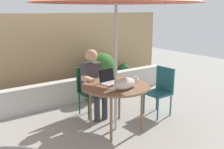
% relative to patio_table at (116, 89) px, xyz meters
% --- Properties ---
extents(ground_plane, '(14.00, 14.00, 0.00)m').
position_rel_patio_table_xyz_m(ground_plane, '(0.00, 0.00, -0.68)').
color(ground_plane, gray).
extents(fence_back, '(5.55, 0.08, 1.81)m').
position_rel_patio_table_xyz_m(fence_back, '(0.00, 2.13, 0.22)').
color(fence_back, tan).
rests_on(fence_back, ground).
extents(planter_wall_low, '(5.00, 0.20, 0.48)m').
position_rel_patio_table_xyz_m(planter_wall_low, '(0.00, 1.55, -0.44)').
color(planter_wall_low, beige).
rests_on(planter_wall_low, ground).
extents(patio_table, '(1.06, 1.06, 0.74)m').
position_rel_patio_table_xyz_m(patio_table, '(0.00, 0.00, 0.00)').
color(patio_table, brown).
rests_on(patio_table, ground).
extents(chair_occupied, '(0.40, 0.40, 0.87)m').
position_rel_patio_table_xyz_m(chair_occupied, '(0.00, 0.82, -0.18)').
color(chair_occupied, '#194C2D').
rests_on(chair_occupied, ground).
extents(chair_empty, '(0.42, 0.42, 0.87)m').
position_rel_patio_table_xyz_m(chair_empty, '(1.06, 0.04, -0.18)').
color(chair_empty, '#1E606B').
rests_on(chair_empty, ground).
extents(person_seated, '(0.48, 0.48, 1.21)m').
position_rel_patio_table_xyz_m(person_seated, '(-0.00, 0.66, -0.00)').
color(person_seated, '#3F3F47').
rests_on(person_seated, ground).
extents(laptop, '(0.33, 0.28, 0.21)m').
position_rel_patio_table_xyz_m(laptop, '(-0.01, 0.18, 0.12)').
color(laptop, silver).
rests_on(laptop, patio_table).
extents(cat, '(0.65, 0.24, 0.17)m').
position_rel_patio_table_xyz_m(cat, '(0.01, -0.24, 0.14)').
color(cat, silver).
rests_on(cat, patio_table).
extents(potted_plant_near_fence, '(0.37, 0.37, 0.67)m').
position_rel_patio_table_xyz_m(potted_plant_near_fence, '(0.40, 1.37, -0.31)').
color(potted_plant_near_fence, '#595654').
rests_on(potted_plant_near_fence, ground).
extents(potted_plant_by_chair, '(0.30, 0.30, 0.58)m').
position_rel_patio_table_xyz_m(potted_plant_by_chair, '(1.60, 1.85, -0.38)').
color(potted_plant_by_chair, '#595654').
rests_on(potted_plant_by_chair, ground).
extents(potted_plant_corner, '(0.61, 0.61, 0.94)m').
position_rel_patio_table_xyz_m(potted_plant_corner, '(0.82, 1.64, -0.15)').
color(potted_plant_corner, '#33383D').
rests_on(potted_plant_corner, ground).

